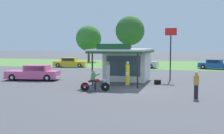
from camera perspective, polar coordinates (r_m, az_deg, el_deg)
The scene contains 15 objects.
ground_plane at distance 20.78m, azimuth 5.25°, elevation -4.75°, with size 300.00×300.00×0.00m, color #4C4C51.
grass_verge_strip at distance 50.43m, azimuth 11.41°, elevation 0.57°, with size 120.00×24.00×0.01m, color #56843D.
service_station_kiosk at distance 26.01m, azimuth 3.16°, elevation 1.01°, with size 4.68×7.51×3.51m.
gas_pump_nearside at distance 22.87m, azimuth -0.86°, elevation -1.54°, with size 0.44×0.44×2.03m.
gas_pump_offside at distance 22.45m, azimuth 3.33°, elevation -1.61°, with size 0.44×0.44×2.07m.
motorcycle_with_rider at distance 19.81m, azimuth -3.75°, elevation -3.28°, with size 2.10×0.79×1.58m.
featured_classic_sedan at distance 27.39m, azimuth -16.31°, elevation -1.26°, with size 5.47×2.61×1.48m.
parked_car_back_row_centre_right at distance 41.72m, azimuth 6.31°, elevation 0.86°, with size 5.48×2.48×1.63m.
parked_car_back_row_right at distance 41.82m, azimuth 21.16°, elevation 0.47°, with size 5.21×3.23×1.40m.
parked_car_back_row_centre at distance 43.39m, azimuth -8.93°, elevation 0.90°, with size 5.52×2.57×1.51m.
bystander_standing_back_lot at distance 17.73m, azimuth 17.49°, elevation -3.52°, with size 0.34×0.34×1.73m.
tree_oak_far_left at distance 58.33m, azimuth -5.06°, elevation 6.03°, with size 5.48×5.48×7.79m.
tree_oak_distant_spare at distance 54.38m, azimuth 3.85°, elevation 7.51°, with size 5.84×5.84×9.37m.
roadside_pole_sign at distance 26.38m, azimuth 12.37°, elevation 4.59°, with size 1.10×0.12×5.06m.
spare_tire_stack at distance 23.83m, azimuth 9.67°, elevation -3.18°, with size 0.60×0.60×0.36m.
Camera 1 is at (3.68, -20.19, 3.30)m, focal length 42.98 mm.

